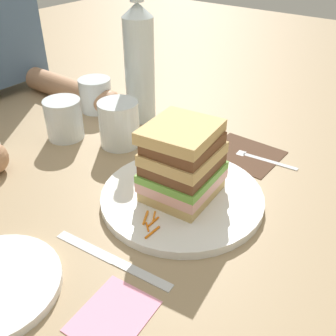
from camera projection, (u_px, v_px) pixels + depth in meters
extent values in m
plane|color=#9E8460|center=(189.00, 199.00, 0.67)|extent=(3.00, 3.00, 0.00)
cylinder|color=white|center=(182.00, 197.00, 0.67)|extent=(0.28, 0.28, 0.01)
cube|color=tan|center=(182.00, 189.00, 0.66)|extent=(0.12, 0.11, 0.02)
cube|color=#E0A393|center=(182.00, 180.00, 0.65)|extent=(0.13, 0.12, 0.02)
cube|color=#6BA83D|center=(183.00, 172.00, 0.64)|extent=(0.13, 0.12, 0.01)
cube|color=brown|center=(183.00, 164.00, 0.63)|extent=(0.12, 0.11, 0.02)
cube|color=tan|center=(183.00, 154.00, 0.62)|extent=(0.12, 0.11, 0.02)
cube|color=brown|center=(183.00, 143.00, 0.61)|extent=(0.12, 0.10, 0.02)
cube|color=tan|center=(181.00, 131.00, 0.60)|extent=(0.13, 0.12, 0.02)
cylinder|color=orange|center=(152.00, 232.00, 0.58)|extent=(0.03, 0.00, 0.00)
cylinder|color=orange|center=(145.00, 226.00, 0.59)|extent=(0.02, 0.02, 0.00)
cylinder|color=orange|center=(146.00, 218.00, 0.61)|extent=(0.03, 0.02, 0.00)
cylinder|color=orange|center=(154.00, 222.00, 0.60)|extent=(0.03, 0.00, 0.00)
cylinder|color=orange|center=(154.00, 217.00, 0.61)|extent=(0.03, 0.02, 0.00)
cylinder|color=orange|center=(214.00, 165.00, 0.74)|extent=(0.01, 0.03, 0.00)
cylinder|color=orange|center=(199.00, 169.00, 0.72)|extent=(0.03, 0.01, 0.00)
cylinder|color=orange|center=(207.00, 162.00, 0.74)|extent=(0.02, 0.02, 0.00)
cylinder|color=orange|center=(200.00, 168.00, 0.73)|extent=(0.02, 0.02, 0.00)
cylinder|color=orange|center=(219.00, 166.00, 0.73)|extent=(0.03, 0.02, 0.00)
cube|color=#4C3323|center=(244.00, 154.00, 0.80)|extent=(0.13, 0.14, 0.00)
cube|color=silver|center=(270.00, 160.00, 0.77)|extent=(0.02, 0.11, 0.00)
cube|color=silver|center=(240.00, 151.00, 0.80)|extent=(0.02, 0.02, 0.00)
cylinder|color=silver|center=(230.00, 146.00, 0.82)|extent=(0.01, 0.04, 0.00)
cylinder|color=silver|center=(228.00, 147.00, 0.81)|extent=(0.01, 0.04, 0.00)
cylinder|color=silver|center=(227.00, 149.00, 0.81)|extent=(0.01, 0.04, 0.00)
cylinder|color=silver|center=(226.00, 150.00, 0.81)|extent=(0.01, 0.04, 0.00)
cube|color=silver|center=(142.00, 274.00, 0.53)|extent=(0.02, 0.10, 0.00)
cube|color=silver|center=(86.00, 246.00, 0.58)|extent=(0.03, 0.11, 0.00)
cylinder|color=white|center=(119.00, 124.00, 0.81)|extent=(0.08, 0.08, 0.10)
cylinder|color=orange|center=(119.00, 129.00, 0.82)|extent=(0.08, 0.08, 0.07)
cylinder|color=silver|center=(140.00, 71.00, 0.87)|extent=(0.07, 0.07, 0.23)
cone|color=silver|center=(137.00, 9.00, 0.80)|extent=(0.07, 0.07, 0.03)
cylinder|color=silver|center=(64.00, 119.00, 0.84)|extent=(0.08, 0.08, 0.09)
cylinder|color=silver|center=(96.00, 95.00, 0.96)|extent=(0.08, 0.08, 0.08)
cube|color=pink|center=(113.00, 315.00, 0.48)|extent=(0.11, 0.09, 0.00)
cylinder|color=tan|center=(70.00, 90.00, 1.01)|extent=(0.06, 0.28, 0.06)
sphere|color=tan|center=(109.00, 103.00, 0.94)|extent=(0.06, 0.06, 0.06)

